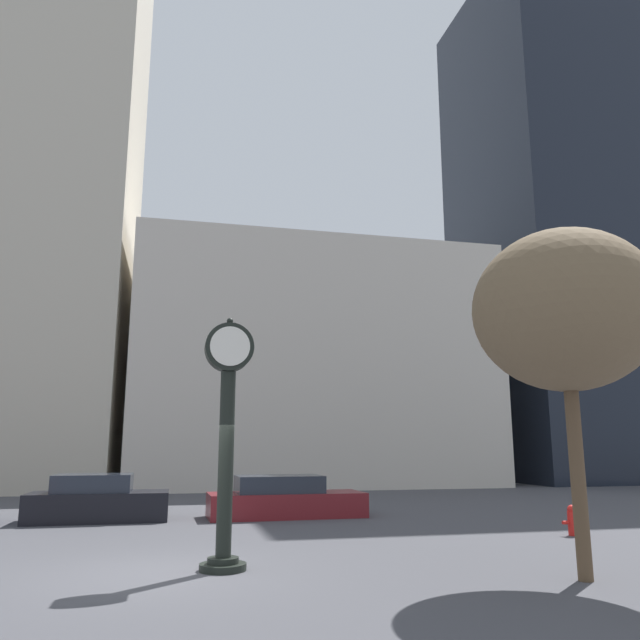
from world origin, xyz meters
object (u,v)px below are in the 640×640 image
at_px(street_clock, 227,420).
at_px(fire_hydrant_far, 573,520).
at_px(car_maroon, 284,499).
at_px(car_black, 98,501).
at_px(bare_tree, 565,311).

bearing_deg(street_clock, fire_hydrant_far, 15.52).
height_order(car_maroon, fire_hydrant_far, car_maroon).
bearing_deg(car_black, car_maroon, -2.26).
xyz_separation_m(car_black, car_maroon, (5.42, -0.22, -0.04)).
relative_size(street_clock, car_black, 1.16).
bearing_deg(car_black, bare_tree, -49.84).
distance_m(street_clock, car_black, 8.81).
relative_size(street_clock, bare_tree, 0.76).
bearing_deg(bare_tree, fire_hydrant_far, 57.03).
xyz_separation_m(street_clock, bare_tree, (5.62, -2.17, 1.86)).
height_order(street_clock, car_maroon, street_clock).
xyz_separation_m(car_maroon, bare_tree, (3.19, -9.99, 3.92)).
relative_size(car_maroon, fire_hydrant_far, 6.58).
relative_size(fire_hydrant_far, bare_tree, 0.12).
bearing_deg(fire_hydrant_far, car_maroon, 138.45).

